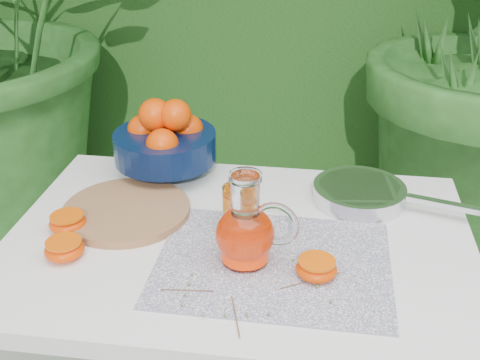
# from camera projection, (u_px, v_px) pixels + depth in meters

# --- Properties ---
(potted_plant_right) EXTENTS (2.54, 2.54, 1.94)m
(potted_plant_right) POSITION_uv_depth(u_px,v_px,m) (477.00, 19.00, 2.15)
(potted_plant_right) COLOR #25511C
(potted_plant_right) RESTS_ON ground
(white_table) EXTENTS (1.00, 0.70, 0.75)m
(white_table) POSITION_uv_depth(u_px,v_px,m) (239.00, 269.00, 1.33)
(white_table) COLOR white
(white_table) RESTS_ON ground
(placemat) EXTENTS (0.47, 0.37, 0.00)m
(placemat) POSITION_uv_depth(u_px,v_px,m) (273.00, 263.00, 1.21)
(placemat) COLOR #0B0D42
(placemat) RESTS_ON white_table
(cutting_board) EXTENTS (0.35, 0.35, 0.02)m
(cutting_board) POSITION_uv_depth(u_px,v_px,m) (126.00, 211.00, 1.37)
(cutting_board) COLOR olive
(cutting_board) RESTS_ON white_table
(fruit_bowl) EXTENTS (0.30, 0.30, 0.20)m
(fruit_bowl) POSITION_uv_depth(u_px,v_px,m) (165.00, 140.00, 1.52)
(fruit_bowl) COLOR black
(fruit_bowl) RESTS_ON white_table
(juice_pitcher) EXTENTS (0.18, 0.14, 0.19)m
(juice_pitcher) POSITION_uv_depth(u_px,v_px,m) (246.00, 232.00, 1.18)
(juice_pitcher) COLOR white
(juice_pitcher) RESTS_ON white_table
(juice_tumbler) EXTENTS (0.09, 0.09, 0.10)m
(juice_tumbler) POSITION_uv_depth(u_px,v_px,m) (238.00, 209.00, 1.29)
(juice_tumbler) COLOR white
(juice_tumbler) RESTS_ON white_table
(saute_pan) EXTENTS (0.40, 0.27, 0.04)m
(saute_pan) POSITION_uv_depth(u_px,v_px,m) (361.00, 193.00, 1.42)
(saute_pan) COLOR silver
(saute_pan) RESTS_ON white_table
(orange_halves) EXTENTS (0.63, 0.19, 0.04)m
(orange_halves) POSITION_uv_depth(u_px,v_px,m) (145.00, 246.00, 1.23)
(orange_halves) COLOR red
(orange_halves) RESTS_ON white_table
(thyme_sprigs) EXTENTS (0.33, 0.24, 0.01)m
(thyme_sprigs) POSITION_uv_depth(u_px,v_px,m) (248.00, 294.00, 1.11)
(thyme_sprigs) COLOR brown
(thyme_sprigs) RESTS_ON white_table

